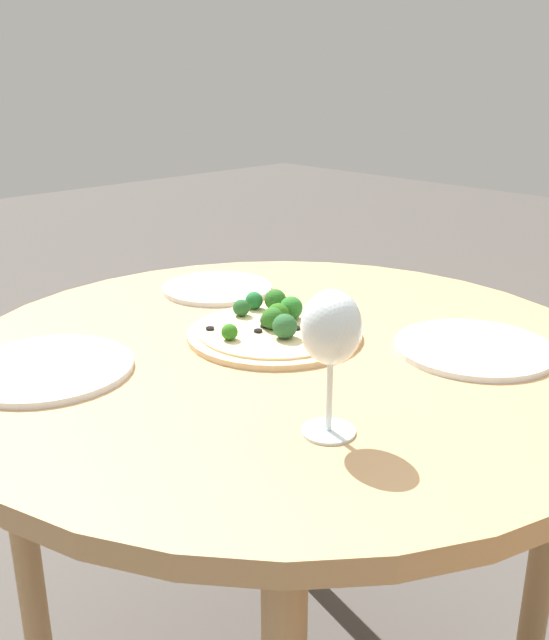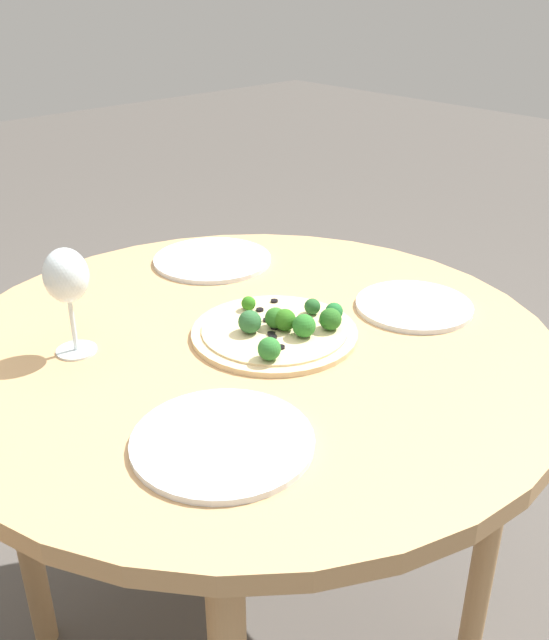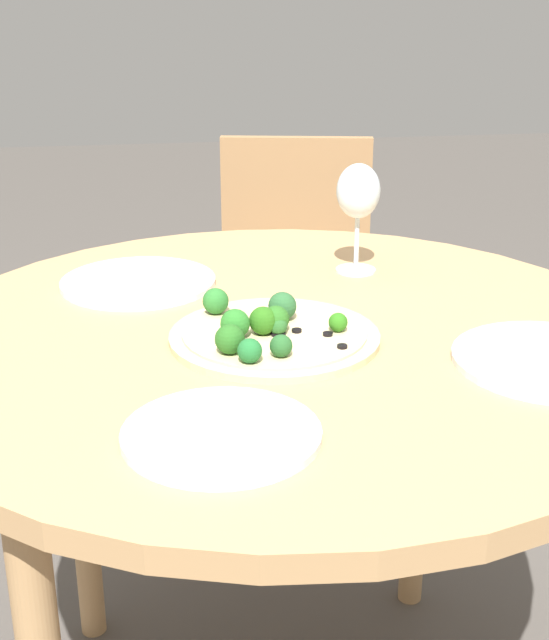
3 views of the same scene
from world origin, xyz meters
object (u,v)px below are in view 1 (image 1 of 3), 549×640
at_px(wine_glass, 331,332).
at_px(plate_far, 46,368).
at_px(plate_side, 217,288).
at_px(plate_near, 474,348).
at_px(pizza, 276,327).

relative_size(wine_glass, plate_far, 0.72).
bearing_deg(wine_glass, plate_far, 110.90).
bearing_deg(plate_side, wine_glass, -117.18).
relative_size(plate_far, plate_side, 1.16).
bearing_deg(plate_near, pizza, 123.14).
relative_size(pizza, plate_far, 1.14).
height_order(pizza, plate_side, pizza).
distance_m(wine_glass, plate_near, 0.39).
bearing_deg(pizza, wine_glass, -123.69).
height_order(pizza, wine_glass, wine_glass).
distance_m(pizza, wine_glass, 0.37).
height_order(wine_glass, plate_far, wine_glass).
bearing_deg(plate_side, plate_far, -163.11).
bearing_deg(pizza, plate_far, 159.59).
xyz_separation_m(wine_glass, plate_side, (0.28, 0.55, -0.13)).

